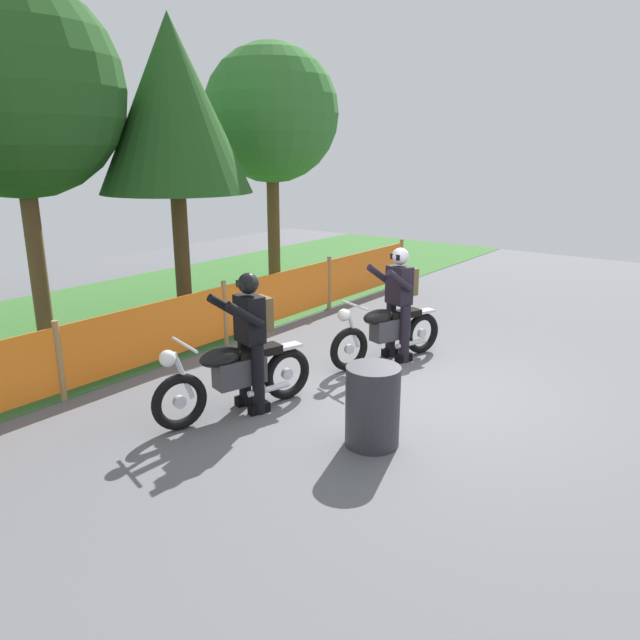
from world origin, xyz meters
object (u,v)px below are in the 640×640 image
object	(u,v)px
motorcycle_lead	(235,375)
rider_trailing	(399,297)
rider_lead	(251,334)
motorcycle_trailing	(387,331)
oil_drum	(373,406)

from	to	relation	value
motorcycle_lead	rider_trailing	size ratio (longest dim) A/B	1.22
rider_lead	rider_trailing	size ratio (longest dim) A/B	1.00
rider_lead	rider_trailing	world-z (taller)	same
rider_trailing	motorcycle_lead	bearing A→B (deg)	8.66
rider_lead	motorcycle_trailing	bearing A→B (deg)	-173.71
rider_lead	oil_drum	bearing A→B (deg)	109.39
motorcycle_trailing	rider_trailing	distance (m)	0.53
motorcycle_lead	motorcycle_trailing	bearing A→B (deg)	-174.20
motorcycle_trailing	rider_lead	world-z (taller)	rider_lead
rider_lead	rider_trailing	xyz separation A→B (m)	(2.65, -0.50, 0.00)
motorcycle_lead	rider_lead	bearing A→B (deg)	-179.49
oil_drum	motorcycle_lead	bearing A→B (deg)	100.30
motorcycle_lead	motorcycle_trailing	distance (m)	2.70
rider_lead	motorcycle_lead	bearing A→B (deg)	0.51
motorcycle_lead	oil_drum	xyz separation A→B (m)	(0.31, -1.72, -0.04)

